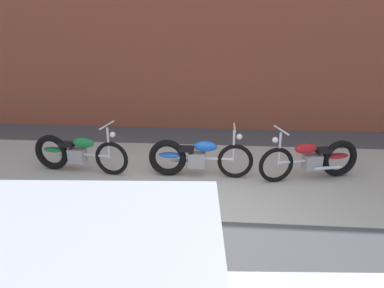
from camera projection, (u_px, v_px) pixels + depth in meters
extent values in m
plane|color=#47474C|center=(198.00, 221.00, 5.09)|extent=(80.00, 80.00, 0.00)
cube|color=#B2ADA3|center=(204.00, 173.00, 6.74)|extent=(36.00, 3.50, 0.01)
cube|color=brown|center=(211.00, 15.00, 9.00)|extent=(36.00, 0.50, 6.13)
torus|color=black|center=(112.00, 158.00, 6.59)|extent=(0.68, 0.17, 0.68)
torus|color=black|center=(52.00, 152.00, 6.84)|extent=(0.74, 0.23, 0.73)
cylinder|color=silver|center=(81.00, 154.00, 6.71)|extent=(1.23, 0.22, 0.06)
cube|color=#99999E|center=(78.00, 156.00, 6.74)|extent=(0.35, 0.26, 0.28)
ellipsoid|color=#197A38|center=(83.00, 143.00, 6.61)|extent=(0.46, 0.25, 0.20)
ellipsoid|color=#197A38|center=(54.00, 150.00, 6.81)|extent=(0.46, 0.24, 0.10)
cube|color=black|center=(67.00, 144.00, 6.70)|extent=(0.30, 0.24, 0.08)
cylinder|color=silver|center=(108.00, 143.00, 6.49)|extent=(0.05, 0.05, 0.62)
cylinder|color=silver|center=(107.00, 125.00, 6.38)|extent=(0.11, 0.58, 0.03)
sphere|color=white|center=(113.00, 135.00, 6.42)|extent=(0.11, 0.11, 0.11)
cylinder|color=silver|center=(71.00, 156.00, 6.95)|extent=(0.55, 0.13, 0.06)
torus|color=black|center=(235.00, 161.00, 6.45)|extent=(0.68, 0.08, 0.68)
torus|color=black|center=(168.00, 158.00, 6.55)|extent=(0.73, 0.14, 0.73)
cylinder|color=silver|center=(201.00, 158.00, 6.49)|extent=(1.24, 0.06, 0.06)
cube|color=#99999E|center=(197.00, 160.00, 6.51)|extent=(0.32, 0.22, 0.28)
ellipsoid|color=blue|center=(205.00, 146.00, 6.40)|extent=(0.44, 0.19, 0.20)
ellipsoid|color=blue|center=(170.00, 155.00, 6.52)|extent=(0.44, 0.18, 0.10)
cube|color=black|center=(187.00, 149.00, 6.45)|extent=(0.28, 0.20, 0.08)
cylinder|color=silver|center=(234.00, 146.00, 6.35)|extent=(0.04, 0.04, 0.62)
cylinder|color=silver|center=(234.00, 127.00, 6.24)|extent=(0.04, 0.58, 0.03)
sphere|color=white|center=(240.00, 137.00, 6.29)|extent=(0.11, 0.11, 0.11)
cylinder|color=silver|center=(185.00, 161.00, 6.70)|extent=(0.55, 0.06, 0.06)
torus|color=black|center=(276.00, 165.00, 6.27)|extent=(0.68, 0.26, 0.68)
torus|color=black|center=(339.00, 159.00, 6.51)|extent=(0.74, 0.33, 0.73)
cylinder|color=silver|center=(308.00, 160.00, 6.38)|extent=(1.20, 0.39, 0.06)
cube|color=#99999E|center=(312.00, 162.00, 6.41)|extent=(0.37, 0.30, 0.28)
ellipsoid|color=red|center=(306.00, 149.00, 6.29)|extent=(0.48, 0.30, 0.20)
ellipsoid|color=red|center=(337.00, 156.00, 6.48)|extent=(0.47, 0.29, 0.10)
cube|color=black|center=(323.00, 150.00, 6.38)|extent=(0.32, 0.27, 0.08)
cylinder|color=silver|center=(280.00, 149.00, 6.18)|extent=(0.05, 0.05, 0.62)
cylinder|color=silver|center=(281.00, 130.00, 6.06)|extent=(0.19, 0.57, 0.03)
sphere|color=white|center=(275.00, 140.00, 6.10)|extent=(0.11, 0.11, 0.11)
cylinder|color=silver|center=(328.00, 168.00, 6.34)|extent=(0.55, 0.21, 0.06)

